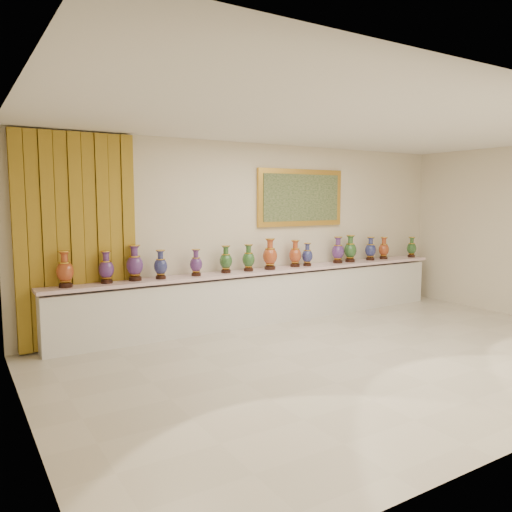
% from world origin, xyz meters
% --- Properties ---
extents(ground, '(8.00, 8.00, 0.00)m').
position_xyz_m(ground, '(0.00, 0.00, 0.00)').
color(ground, beige).
rests_on(ground, ground).
extents(room, '(8.00, 8.00, 8.00)m').
position_xyz_m(room, '(-2.41, 2.44, 1.60)').
color(room, beige).
rests_on(room, ground).
extents(counter, '(7.28, 0.48, 0.90)m').
position_xyz_m(counter, '(0.00, 2.27, 0.44)').
color(counter, white).
rests_on(counter, ground).
extents(vase_0, '(0.25, 0.25, 0.49)m').
position_xyz_m(vase_0, '(-3.24, 2.23, 1.12)').
color(vase_0, black).
rests_on(vase_0, counter).
extents(vase_1, '(0.28, 0.28, 0.45)m').
position_xyz_m(vase_1, '(-2.69, 2.26, 1.10)').
color(vase_1, black).
rests_on(vase_1, counter).
extents(vase_2, '(0.30, 0.30, 0.52)m').
position_xyz_m(vase_2, '(-2.27, 2.28, 1.13)').
color(vase_2, black).
rests_on(vase_2, counter).
extents(vase_3, '(0.25, 0.25, 0.43)m').
position_xyz_m(vase_3, '(-1.90, 2.24, 1.09)').
color(vase_3, black).
rests_on(vase_3, counter).
extents(vase_4, '(0.20, 0.20, 0.41)m').
position_xyz_m(vase_4, '(-1.33, 2.23, 1.08)').
color(vase_4, black).
rests_on(vase_4, counter).
extents(vase_5, '(0.21, 0.21, 0.44)m').
position_xyz_m(vase_5, '(-0.79, 2.26, 1.10)').
color(vase_5, black).
rests_on(vase_5, counter).
extents(vase_6, '(0.23, 0.23, 0.44)m').
position_xyz_m(vase_6, '(-0.38, 2.25, 1.10)').
color(vase_6, black).
rests_on(vase_6, counter).
extents(vase_7, '(0.25, 0.25, 0.52)m').
position_xyz_m(vase_7, '(0.02, 2.22, 1.13)').
color(vase_7, black).
rests_on(vase_7, counter).
extents(vase_8, '(0.25, 0.25, 0.47)m').
position_xyz_m(vase_8, '(0.58, 2.27, 1.11)').
color(vase_8, black).
rests_on(vase_8, counter).
extents(vase_9, '(0.24, 0.24, 0.41)m').
position_xyz_m(vase_9, '(0.82, 2.24, 1.08)').
color(vase_9, black).
rests_on(vase_9, counter).
extents(vase_10, '(0.29, 0.29, 0.49)m').
position_xyz_m(vase_10, '(1.55, 2.27, 1.12)').
color(vase_10, black).
rests_on(vase_10, counter).
extents(vase_11, '(0.24, 0.24, 0.50)m').
position_xyz_m(vase_11, '(1.85, 2.27, 1.13)').
color(vase_11, black).
rests_on(vase_11, counter).
extents(vase_12, '(0.27, 0.27, 0.45)m').
position_xyz_m(vase_12, '(2.37, 2.28, 1.10)').
color(vase_12, black).
rests_on(vase_12, counter).
extents(vase_13, '(0.27, 0.27, 0.43)m').
position_xyz_m(vase_13, '(2.72, 2.27, 1.09)').
color(vase_13, black).
rests_on(vase_13, counter).
extents(vase_14, '(0.24, 0.24, 0.41)m').
position_xyz_m(vase_14, '(3.45, 2.21, 1.08)').
color(vase_14, black).
rests_on(vase_14, counter).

